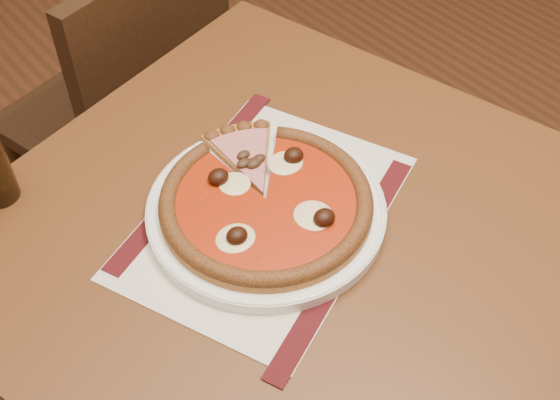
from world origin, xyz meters
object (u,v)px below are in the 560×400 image
object	(u,v)px
pizza	(266,201)
chair_far	(133,104)
table	(289,268)
plate	(266,210)

from	to	relation	value
pizza	chair_far	bearing A→B (deg)	79.78
table	chair_far	bearing A→B (deg)	81.62
table	plate	bearing A→B (deg)	117.86
table	chair_far	xyz separation A→B (m)	(0.10, 0.65, -0.16)
table	plate	xyz separation A→B (m)	(-0.02, 0.03, 0.11)
table	plate	distance (m)	0.12
chair_far	plate	xyz separation A→B (m)	(-0.11, -0.62, 0.27)
chair_far	pizza	distance (m)	0.69
plate	chair_far	bearing A→B (deg)	79.78
chair_far	plate	size ratio (longest dim) A/B	2.61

